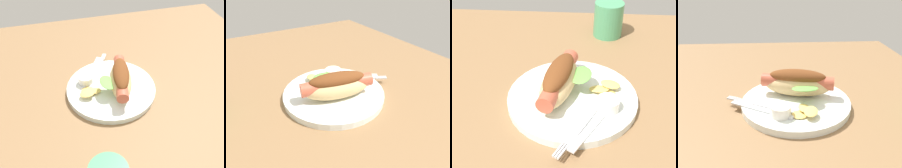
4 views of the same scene
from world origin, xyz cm
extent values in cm
cube|color=olive|center=(0.00, 0.00, -0.90)|extent=(120.00, 90.00, 1.80)
cylinder|color=white|center=(-2.80, 1.65, 0.80)|extent=(25.36, 25.36, 1.60)
ellipsoid|color=#DBB77A|center=(-5.46, 2.24, 4.17)|extent=(9.23, 16.75, 5.14)
cylinder|color=#C1563D|center=(-5.46, 2.24, 5.07)|extent=(6.86, 17.49, 3.23)
ellipsoid|color=brown|center=(-5.46, 2.24, 6.53)|extent=(7.26, 14.11, 3.18)
ellipsoid|color=#6BB74C|center=(-1.37, 3.55, 5.20)|extent=(4.53, 6.06, 1.33)
cylinder|color=white|center=(3.83, -2.04, 2.76)|extent=(4.29, 4.29, 2.33)
cube|color=silver|center=(-0.21, -5.42, 1.80)|extent=(7.16, 12.69, 0.40)
cube|color=silver|center=(-4.37, -12.73, 1.80)|extent=(1.70, 3.00, 0.40)
cube|color=silver|center=(-3.97, -12.93, 1.80)|extent=(1.70, 3.00, 0.40)
cube|color=silver|center=(-3.57, -13.13, 1.80)|extent=(1.70, 3.00, 0.40)
cube|color=silver|center=(1.40, -6.23, 1.78)|extent=(8.90, 14.10, 0.36)
ellipsoid|color=#E5C061|center=(4.09, 1.87, 1.85)|extent=(4.48, 4.54, 0.50)
ellipsoid|color=#E5C061|center=(2.38, 2.98, 2.40)|extent=(3.95, 2.52, 0.81)
ellipsoid|color=#E5C061|center=(4.61, 4.11, 2.86)|extent=(4.40, 3.55, 0.87)
camera|label=1|loc=(10.43, 53.52, 50.28)|focal=40.49mm
camera|label=2|loc=(-41.10, 23.51, 30.38)|focal=33.26mm
camera|label=3|loc=(-1.02, -46.39, 39.66)|focal=50.24mm
camera|label=4|loc=(46.81, -2.87, 28.74)|focal=38.69mm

